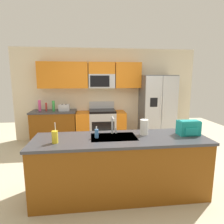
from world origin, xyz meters
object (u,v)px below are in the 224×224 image
object	(u,v)px
soap_dispenser	(97,133)
pepper_mill	(46,107)
backpack	(189,127)
paper_towel_roll	(144,127)
toaster	(64,108)
drink_cup_yellow	(55,137)
range_oven	(101,126)
bottle_pink	(40,105)
sink_faucet	(113,124)
refrigerator	(157,108)
bottle_green	(54,106)

from	to	relation	value
soap_dispenser	pepper_mill	bearing A→B (deg)	116.70
backpack	paper_towel_roll	bearing A→B (deg)	173.00
toaster	drink_cup_yellow	xyz separation A→B (m)	(0.21, -2.62, -0.00)
toaster	paper_towel_roll	xyz separation A→B (m)	(1.52, -2.38, 0.03)
pepper_mill	range_oven	bearing A→B (deg)	0.10
bottle_pink	soap_dispenser	distance (m)	2.93
drink_cup_yellow	paper_towel_roll	distance (m)	1.33
bottle_pink	toaster	bearing A→B (deg)	-8.50
toaster	paper_towel_roll	size ratio (longest dim) A/B	1.17
sink_faucet	paper_towel_roll	bearing A→B (deg)	-9.87
refrigerator	bottle_green	xyz separation A→B (m)	(-2.85, 0.02, 0.12)
pepper_mill	bottle_green	world-z (taller)	bottle_green
range_oven	bottle_pink	bearing A→B (deg)	178.40
bottle_green	backpack	size ratio (longest dim) A/B	0.88
drink_cup_yellow	paper_towel_roll	world-z (taller)	drink_cup_yellow
backpack	range_oven	bearing A→B (deg)	115.82
range_oven	pepper_mill	world-z (taller)	pepper_mill
range_oven	bottle_green	distance (m)	1.40
bottle_green	bottle_pink	xyz separation A→B (m)	(-0.38, 0.09, 0.00)
bottle_green	sink_faucet	xyz separation A→B (m)	(1.32, -2.30, 0.03)
paper_towel_roll	backpack	world-z (taller)	paper_towel_roll
range_oven	pepper_mill	size ratio (longest dim) A/B	6.13
drink_cup_yellow	soap_dispenser	distance (m)	0.60
sink_faucet	drink_cup_yellow	world-z (taller)	drink_cup_yellow
drink_cup_yellow	soap_dispenser	world-z (taller)	drink_cup_yellow
paper_towel_roll	toaster	bearing A→B (deg)	122.62
toaster	sink_faucet	xyz separation A→B (m)	(1.04, -2.29, 0.08)
drink_cup_yellow	toaster	bearing A→B (deg)	94.56
refrigerator	paper_towel_roll	xyz separation A→B (m)	(-1.06, -2.36, 0.09)
pepper_mill	backpack	size ratio (longest dim) A/B	0.69
bottle_pink	drink_cup_yellow	xyz separation A→B (m)	(0.87, -2.72, -0.06)
pepper_mill	bottle_pink	bearing A→B (deg)	165.04
sink_faucet	toaster	bearing A→B (deg)	114.43
bottle_pink	sink_faucet	size ratio (longest dim) A/B	1.03
pepper_mill	sink_faucet	world-z (taller)	sink_faucet
refrigerator	soap_dispenser	distance (m)	3.02
bottle_green	paper_towel_roll	bearing A→B (deg)	-52.97
toaster	soap_dispenser	distance (m)	2.57
pepper_mill	refrigerator	bearing A→B (deg)	-1.30
soap_dispenser	paper_towel_roll	distance (m)	0.75
bottle_green	backpack	distance (m)	3.50
refrigerator	range_oven	bearing A→B (deg)	177.40
toaster	bottle_pink	world-z (taller)	bottle_pink
pepper_mill	drink_cup_yellow	world-z (taller)	drink_cup_yellow
drink_cup_yellow	soap_dispenser	bearing A→B (deg)	16.20
bottle_pink	paper_towel_roll	size ratio (longest dim) A/B	1.20
bottle_green	bottle_pink	world-z (taller)	bottle_pink
sink_faucet	backpack	xyz separation A→B (m)	(1.17, -0.17, -0.05)
bottle_pink	sink_faucet	bearing A→B (deg)	-54.59
sink_faucet	paper_towel_roll	size ratio (longest dim) A/B	1.17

